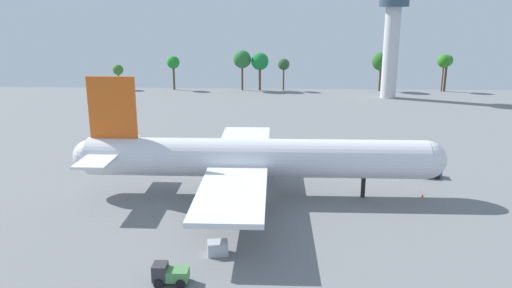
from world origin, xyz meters
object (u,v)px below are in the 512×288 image
Objects in this scene: cargo_container_aft at (218,248)px; control_tower at (392,35)px; cargo_loader at (163,159)px; safety_cone_nose at (423,196)px; fuel_truck at (110,156)px; pushback_tractor at (427,171)px; maintenance_van at (171,148)px; cargo_airplane at (255,158)px; baggage_tug at (169,274)px.

cargo_container_aft is 130.24m from control_tower.
cargo_loader is at bearing 112.34° from cargo_container_aft.
cargo_loader is at bearing 160.33° from safety_cone_nose.
fuel_truck is 59.71m from safety_cone_nose.
pushback_tractor is 6.29× the size of safety_cone_nose.
control_tower is (47.08, 119.56, 21.22)m from cargo_container_aft.
fuel_truck is at bearing -150.53° from maintenance_van.
cargo_airplane reaches higher than cargo_container_aft.
fuel_truck is at bearing 172.12° from cargo_loader.
safety_cone_nose is (30.76, 20.27, -0.47)m from cargo_container_aft.
cargo_loader is 49.92m from pushback_tractor.
cargo_container_aft is (15.06, -36.65, -0.26)m from cargo_loader.
cargo_airplane reaches higher than pushback_tractor.
cargo_airplane is at bearing -160.82° from pushback_tractor.
control_tower is at bearing 68.51° from cargo_container_aft.
baggage_tug is (-8.20, -27.32, -5.10)m from cargo_airplane.
cargo_loader is 1.97× the size of cargo_container_aft.
pushback_tractor reaches higher than maintenance_van.
cargo_airplane reaches higher than cargo_loader.
maintenance_van is at bearing 164.98° from pushback_tractor.
fuel_truck is at bearing 149.17° from cargo_airplane.
maintenance_van is at bearing 90.83° from cargo_loader.
cargo_loader is 1.20× the size of maintenance_van.
maintenance_van is at bearing 108.86° from cargo_container_aft.
cargo_airplane reaches higher than baggage_tug.
maintenance_van is 99.80m from control_tower.
baggage_tug is at bearing -106.72° from cargo_airplane.
safety_cone_nose is (45.94, -24.15, -0.76)m from maintenance_van.
pushback_tractor is (60.74, -7.11, 0.07)m from fuel_truck.
fuel_truck is 7.24× the size of safety_cone_nose.
cargo_airplane is 28.98m from baggage_tug.
fuel_truck is 61.15m from pushback_tractor.
safety_cone_nose is at bearing -27.74° from maintenance_van.
safety_cone_nose is (45.82, -16.38, -0.73)m from cargo_loader.
cargo_container_aft is (15.17, -44.42, -0.29)m from maintenance_van.
fuel_truck reaches higher than cargo_loader.
cargo_airplane reaches higher than maintenance_van.
control_tower reaches higher than maintenance_van.
cargo_container_aft is at bearing -146.62° from safety_cone_nose.
control_tower reaches higher than baggage_tug.
maintenance_van reaches higher than safety_cone_nose.
control_tower is (73.28, 81.37, 20.97)m from fuel_truck.
pushback_tractor is at bearing 41.98° from cargo_container_aft.
safety_cone_nose is at bearing 33.38° from cargo_container_aft.
maintenance_van is 6.17× the size of safety_cone_nose.
control_tower is (16.32, 99.29, 21.69)m from safety_cone_nose.
fuel_truck is 1.37× the size of baggage_tug.
cargo_airplane is 25.39m from cargo_loader.
baggage_tug is at bearing -135.75° from pushback_tractor.
cargo_loader is (-18.76, 16.30, -5.21)m from cargo_airplane.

